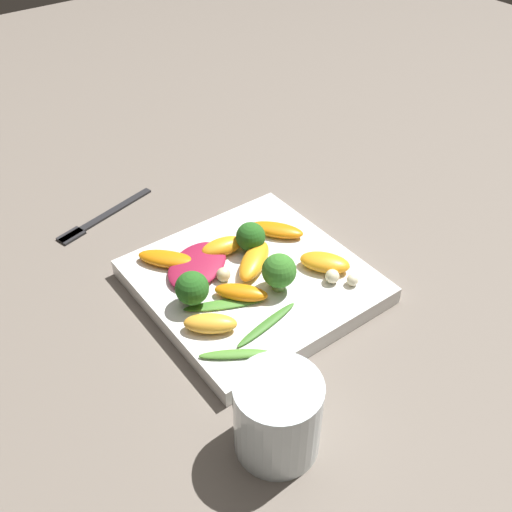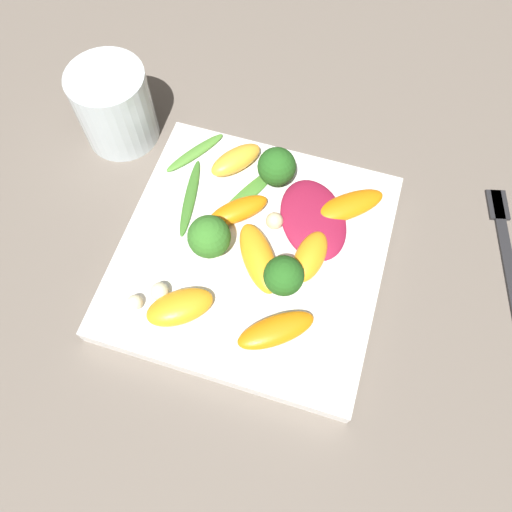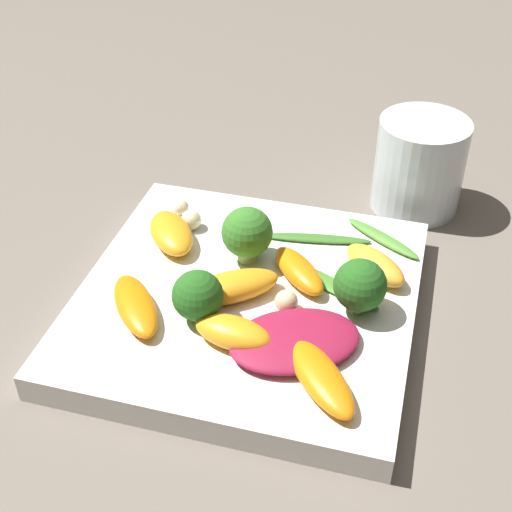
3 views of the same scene
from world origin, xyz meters
TOP-DOWN VIEW (x-y plane):
  - ground_plane at (0.00, 0.00)m, footprint 2.40×2.40m
  - plate at (0.00, 0.00)m, footprint 0.25×0.25m
  - drinking_glass at (-0.11, -0.19)m, footprint 0.08×0.08m
  - radicchio_leaf_0 at (-0.05, 0.05)m, footprint 0.11×0.10m
  - orange_segment_0 at (-0.09, -0.05)m, footprint 0.06×0.06m
  - orange_segment_1 at (0.08, -0.04)m, footprint 0.06×0.07m
  - orange_segment_2 at (-0.01, 0.06)m, footprint 0.06×0.04m
  - orange_segment_3 at (0.07, 0.05)m, footprint 0.07×0.07m
  - orange_segment_4 at (0.01, 0.01)m, footprint 0.08×0.07m
  - orange_segment_5 at (-0.07, 0.08)m, footprint 0.07×0.08m
  - orange_segment_6 at (-0.03, -0.02)m, footprint 0.06×0.06m
  - broccoli_floret_0 at (0.03, 0.04)m, footprint 0.04×0.04m
  - broccoli_floret_1 at (-0.08, 0.00)m, footprint 0.04×0.04m
  - broccoli_floret_2 at (0.01, -0.04)m, footprint 0.04×0.04m
  - arugula_sprig_0 at (-0.09, -0.09)m, footprint 0.07×0.05m
  - arugula_sprig_1 at (-0.06, -0.02)m, footprint 0.09×0.06m
  - arugula_sprig_2 at (-0.04, -0.08)m, footprint 0.09×0.03m
  - macadamia_nut_0 at (0.07, -0.07)m, footprint 0.02×0.02m
  - macadamia_nut_1 at (0.09, -0.09)m, footprint 0.01×0.01m
  - macadamia_nut_2 at (-0.03, 0.01)m, footprint 0.02×0.02m

SIDE VIEW (x-z plane):
  - ground_plane at x=0.00m, z-range 0.00..0.00m
  - plate at x=0.00m, z-range 0.00..0.02m
  - arugula_sprig_1 at x=-0.06m, z-range 0.02..0.03m
  - arugula_sprig_2 at x=-0.04m, z-range 0.02..0.03m
  - arugula_sprig_0 at x=-0.09m, z-range 0.02..0.03m
  - radicchio_leaf_0 at x=-0.05m, z-range 0.02..0.04m
  - macadamia_nut_1 at x=0.09m, z-range 0.02..0.04m
  - orange_segment_3 at x=0.07m, z-range 0.02..0.04m
  - orange_segment_5 at x=-0.07m, z-range 0.02..0.04m
  - orange_segment_6 at x=-0.03m, z-range 0.02..0.04m
  - macadamia_nut_0 at x=0.07m, z-range 0.02..0.04m
  - macadamia_nut_2 at x=-0.03m, z-range 0.02..0.04m
  - orange_segment_1 at x=0.08m, z-range 0.02..0.04m
  - orange_segment_0 at x=-0.09m, z-range 0.02..0.04m
  - orange_segment_2 at x=-0.01m, z-range 0.02..0.04m
  - orange_segment_4 at x=0.01m, z-range 0.02..0.04m
  - drinking_glass at x=-0.11m, z-range 0.00..0.09m
  - broccoli_floret_0 at x=0.03m, z-range 0.02..0.06m
  - broccoli_floret_1 at x=-0.08m, z-range 0.02..0.07m
  - broccoli_floret_2 at x=0.01m, z-range 0.03..0.07m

